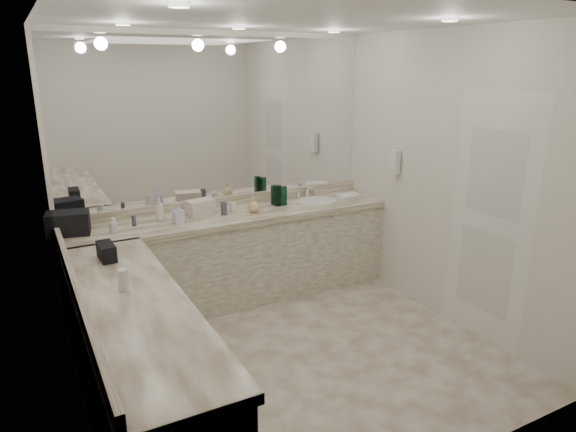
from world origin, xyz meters
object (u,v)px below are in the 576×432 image
wall_phone (395,162)px  hand_towel (349,196)px  soap_bottle_c (254,205)px  black_toiletry_bag (68,223)px  cream_cosmetic_case (200,207)px  sink (317,202)px  soap_bottle_a (160,210)px  soap_bottle_b (178,213)px

wall_phone → hand_towel: (-0.22, 0.46, -0.43)m
hand_towel → soap_bottle_c: (-1.15, -0.02, 0.06)m
black_toiletry_bag → cream_cosmetic_case: 1.18m
sink → black_toiletry_bag: bearing=178.6°
soap_bottle_a → soap_bottle_b: bearing=-52.1°
sink → soap_bottle_a: 1.65m
cream_cosmetic_case → hand_towel: cream_cosmetic_case is taller
hand_towel → soap_bottle_a: size_ratio=1.16×
soap_bottle_b → sink: bearing=2.8°
cream_cosmetic_case → sink: bearing=-15.1°
black_toiletry_bag → soap_bottle_b: black_toiletry_bag is taller
black_toiletry_bag → soap_bottle_a: soap_bottle_a is taller
cream_cosmetic_case → hand_towel: size_ratio=1.02×
hand_towel → soap_bottle_b: soap_bottle_b is taller
sink → soap_bottle_b: size_ratio=2.26×
soap_bottle_c → sink: bearing=4.4°
sink → soap_bottle_b: (-1.52, -0.07, 0.10)m
wall_phone → black_toiletry_bag: bearing=169.5°
wall_phone → soap_bottle_a: (-2.25, 0.59, -0.34)m
cream_cosmetic_case → soap_bottle_b: bearing=-157.4°
sink → cream_cosmetic_case: size_ratio=1.73×
soap_bottle_b → soap_bottle_c: bearing=1.3°
cream_cosmetic_case → soap_bottle_c: size_ratio=1.67×
cream_cosmetic_case → black_toiletry_bag: bearing=171.3°
cream_cosmetic_case → soap_bottle_a: soap_bottle_a is taller
wall_phone → cream_cosmetic_case: (-1.85, 0.60, -0.38)m
cream_cosmetic_case → soap_bottle_b: size_ratio=1.30×
wall_phone → soap_bottle_c: wall_phone is taller
wall_phone → soap_bottle_b: size_ratio=1.23×
black_toiletry_bag → soap_bottle_c: 1.68m
wall_phone → cream_cosmetic_case: wall_phone is taller
sink → wall_phone: 0.91m
hand_towel → soap_bottle_b: (-1.90, -0.03, 0.08)m
sink → soap_bottle_b: soap_bottle_b is taller
black_toiletry_bag → sink: bearing=-1.4°
hand_towel → soap_bottle_a: soap_bottle_a is taller
black_toiletry_bag → cream_cosmetic_case: bearing=1.9°
black_toiletry_bag → cream_cosmetic_case: (1.18, 0.04, -0.02)m
cream_cosmetic_case → soap_bottle_a: size_ratio=1.19×
hand_towel → soap_bottle_a: bearing=176.3°
soap_bottle_a → black_toiletry_bag: bearing=-178.0°
black_toiletry_bag → soap_bottle_a: size_ratio=1.60×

